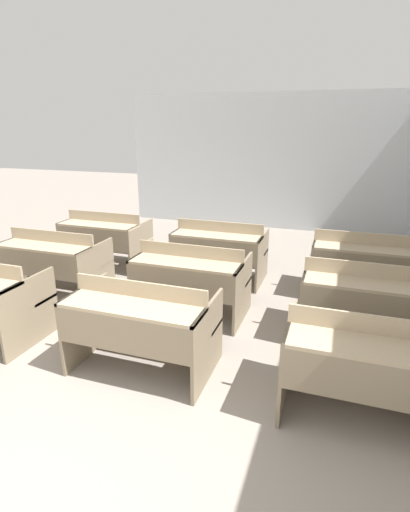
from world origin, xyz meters
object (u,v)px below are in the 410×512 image
at_px(bench_third_center, 219,249).
at_px(bench_third_right, 363,263).
at_px(bench_second_center, 190,278).
at_px(bench_second_right, 366,300).
at_px(bench_front_right, 371,364).
at_px(bench_front_center, 141,323).
at_px(bench_second_left, 54,260).
at_px(bench_third_left, 105,237).

distance_m(bench_third_center, bench_third_right, 1.89).
height_order(bench_second_center, bench_second_right, same).
height_order(bench_front_right, bench_second_right, same).
bearing_deg(bench_front_center, bench_front_right, -0.93).
xyz_separation_m(bench_second_center, bench_third_right, (1.88, 1.19, 0.00)).
distance_m(bench_second_left, bench_third_left, 1.19).
bearing_deg(bench_third_center, bench_second_left, -147.93).
height_order(bench_front_right, bench_second_center, same).
height_order(bench_front_center, bench_second_right, same).
bearing_deg(bench_second_left, bench_front_center, -31.94).
bearing_deg(bench_third_left, bench_second_right, -17.62).
distance_m(bench_front_center, bench_second_center, 1.16).
bearing_deg(bench_third_center, bench_third_left, 179.59).
distance_m(bench_front_right, bench_second_left, 3.94).
bearing_deg(bench_third_left, bench_third_center, -0.41).
height_order(bench_front_right, bench_third_left, same).
xyz_separation_m(bench_front_center, bench_second_center, (0.02, 1.16, 0.00)).
relative_size(bench_second_right, bench_third_left, 1.00).
bearing_deg(bench_third_right, bench_second_right, -90.21).
bearing_deg(bench_front_right, bench_second_right, 89.71).
height_order(bench_second_right, bench_third_left, same).
relative_size(bench_second_left, bench_second_right, 1.00).
relative_size(bench_front_center, bench_front_right, 1.00).
height_order(bench_second_right, bench_third_center, same).
relative_size(bench_front_right, bench_third_left, 1.00).
bearing_deg(bench_front_right, bench_third_right, 89.75).
bearing_deg(bench_third_left, bench_front_right, -32.44).
distance_m(bench_front_right, bench_third_left, 4.44).
relative_size(bench_front_center, bench_third_left, 1.00).
xyz_separation_m(bench_front_right, bench_third_right, (0.01, 2.38, 0.00)).
distance_m(bench_second_center, bench_third_left, 2.23).
xyz_separation_m(bench_front_right, bench_second_left, (-3.76, 1.20, 0.00)).
bearing_deg(bench_second_right, bench_third_right, 89.79).
bearing_deg(bench_front_center, bench_third_left, 128.36).
bearing_deg(bench_second_left, bench_second_center, -0.14).
bearing_deg(bench_front_right, bench_front_center, 179.07).
bearing_deg(bench_front_center, bench_second_left, 148.06).
distance_m(bench_front_right, bench_second_right, 1.19).
relative_size(bench_front_right, bench_third_center, 1.00).
xyz_separation_m(bench_front_center, bench_second_left, (-1.87, 1.17, 0.00)).
height_order(bench_front_center, bench_front_right, same).
relative_size(bench_second_right, bench_third_center, 1.00).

